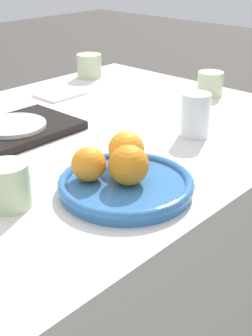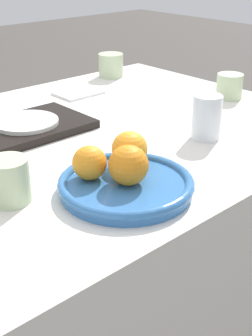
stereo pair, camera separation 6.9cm
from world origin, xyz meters
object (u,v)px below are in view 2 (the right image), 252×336
Objects in this scene: orange_1 at (130,149)px; cup_2 at (111,65)px; orange_0 at (128,165)px; fruit_platter at (126,185)px; side_plate at (26,122)px; napkin at (78,93)px; orange_2 at (90,163)px; serving_tray at (27,128)px; water_glass at (207,117)px; cup_1 at (9,181)px; cup_0 at (229,86)px.

cup_2 is (0.47, 0.61, -0.02)m from orange_1.
orange_0 reaches higher than orange_1.
fruit_platter is 0.04m from orange_0.
orange_1 is at bearing 45.88° from orange_0.
fruit_platter is 1.61× the size of side_plate.
fruit_platter is at bearing -137.67° from orange_1.
orange_1 reaches higher than napkin.
fruit_platter reaches higher than napkin.
orange_0 is 0.40m from side_plate.
napkin is (0.31, 0.57, -0.05)m from orange_0.
orange_0 is at bearing -85.65° from fruit_platter.
orange_0 reaches higher than napkin.
fruit_platter is 0.08m from orange_2.
orange_0 is at bearing -57.92° from orange_2.
fruit_platter and side_plate have the same top height.
cup_2 is at bearing 51.61° from orange_0.
cup_2 is (0.50, 0.26, 0.01)m from side_plate.
side_plate reaches higher than serving_tray.
fruit_platter is 0.33m from water_glass.
water_glass is 0.44m from side_plate.
orange_1 is at bearing -15.84° from cup_1.
orange_1 is (0.05, 0.06, -0.00)m from orange_0.
water_glass is (0.27, 0.02, -0.00)m from orange_1.
water_glass is 1.36× the size of cup_0.
water_glass is at bearing 13.69° from orange_0.
side_plate is at bearing 0.00° from serving_tray.
cup_1 is (-0.50, 0.04, -0.01)m from water_glass.
cup_1 is 0.97× the size of cup_2.
orange_2 is 0.49× the size of napkin.
cup_2 is at bearing 103.08° from cup_0.
cup_2 reaches higher than napkin.
orange_1 is 0.24× the size of serving_tray.
fruit_platter reaches higher than serving_tray.
orange_1 is 0.58m from napkin.
cup_1 is at bearing -126.04° from side_plate.
cup_0 reaches higher than napkin.
orange_0 reaches higher than fruit_platter.
cup_0 is 0.46m from napkin.
cup_0 is at bearing 20.12° from fruit_platter.
side_plate is at bearing 78.77° from orange_2.
orange_1 is at bearing -127.80° from cup_2.
cup_2 is 0.63× the size of napkin.
side_plate is at bearing 53.96° from cup_1.
cup_0 is (0.57, 0.18, -0.02)m from orange_1.
serving_tray is 3.56× the size of cup_2.
cup_1 is at bearing -171.94° from cup_0.
cup_0 is at bearing 17.43° from orange_1.
orange_0 is 0.56× the size of napkin.
serving_tray is at bearing -152.36° from cup_2.
cup_0 is (0.60, -0.17, 0.03)m from serving_tray.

